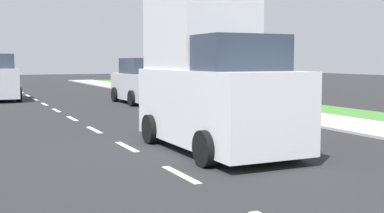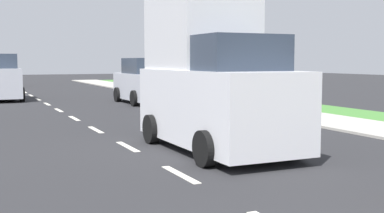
{
  "view_description": "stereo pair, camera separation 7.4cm",
  "coord_description": "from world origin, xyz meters",
  "views": [
    {
      "loc": [
        -3.33,
        -1.86,
        1.94
      ],
      "look_at": [
        0.5,
        6.3,
        1.1
      ],
      "focal_mm": 46.19,
      "sensor_mm": 36.0,
      "label": 1
    },
    {
      "loc": [
        -3.27,
        -1.89,
        1.94
      ],
      "look_at": [
        0.5,
        6.3,
        1.1
      ],
      "focal_mm": 46.19,
      "sensor_mm": 36.0,
      "label": 2
    }
  ],
  "objects": [
    {
      "name": "car_parked_far",
      "position": [
        4.11,
        19.39,
        0.95
      ],
      "size": [
        1.97,
        4.12,
        2.05
      ],
      "color": "silver",
      "rests_on": "ground"
    },
    {
      "name": "sidewalk_right",
      "position": [
        7.2,
        10.0,
        0.0
      ],
      "size": [
        2.4,
        72.0,
        0.14
      ],
      "primitive_type": "cube",
      "color": "#B2ADA3",
      "rests_on": "ground"
    },
    {
      "name": "delivery_truck",
      "position": [
        1.63,
        7.71,
        1.61
      ],
      "size": [
        2.16,
        4.6,
        3.54
      ],
      "color": "silver",
      "rests_on": "ground"
    },
    {
      "name": "lane_center_line",
      "position": [
        0.0,
        25.2,
        0.0
      ],
      "size": [
        0.14,
        46.4,
        0.01
      ],
      "color": "silver",
      "rests_on": "ground"
    },
    {
      "name": "ground_plane",
      "position": [
        0.0,
        21.0,
        0.0
      ],
      "size": [
        96.0,
        96.0,
        0.0
      ],
      "primitive_type": "plane",
      "color": "#28282B"
    }
  ]
}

